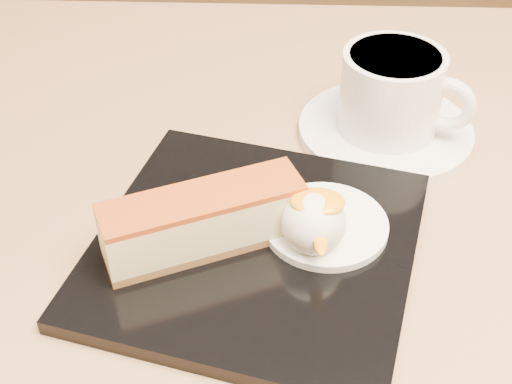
{
  "coord_description": "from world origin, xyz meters",
  "views": [
    {
      "loc": [
        -0.01,
        -0.37,
        1.08
      ],
      "look_at": [
        -0.03,
        0.01,
        0.76
      ],
      "focal_mm": 50.0,
      "sensor_mm": 36.0,
      "label": 1
    }
  ],
  "objects_px": {
    "cheesecake": "(203,221)",
    "ice_cream_scoop": "(314,223)",
    "coffee_cup": "(393,91)",
    "dessert_plate": "(255,247)",
    "saucer": "(385,131)",
    "table": "(286,377)"
  },
  "relations": [
    {
      "from": "coffee_cup",
      "to": "table",
      "type": "bearing_deg",
      "value": -97.56
    },
    {
      "from": "cheesecake",
      "to": "coffee_cup",
      "type": "xyz_separation_m",
      "value": [
        0.14,
        0.15,
        0.01
      ]
    },
    {
      "from": "coffee_cup",
      "to": "dessert_plate",
      "type": "bearing_deg",
      "value": -103.85
    },
    {
      "from": "cheesecake",
      "to": "saucer",
      "type": "height_order",
      "value": "cheesecake"
    },
    {
      "from": "cheesecake",
      "to": "saucer",
      "type": "distance_m",
      "value": 0.21
    },
    {
      "from": "coffee_cup",
      "to": "saucer",
      "type": "bearing_deg",
      "value": 180.0
    },
    {
      "from": "table",
      "to": "coffee_cup",
      "type": "xyz_separation_m",
      "value": [
        0.08,
        0.14,
        0.2
      ]
    },
    {
      "from": "dessert_plate",
      "to": "cheesecake",
      "type": "distance_m",
      "value": 0.05
    },
    {
      "from": "dessert_plate",
      "to": "ice_cream_scoop",
      "type": "xyz_separation_m",
      "value": [
        0.04,
        -0.01,
        0.03
      ]
    },
    {
      "from": "table",
      "to": "cheesecake",
      "type": "relative_size",
      "value": 5.64
    },
    {
      "from": "cheesecake",
      "to": "ice_cream_scoop",
      "type": "height_order",
      "value": "same"
    },
    {
      "from": "table",
      "to": "cheesecake",
      "type": "distance_m",
      "value": 0.2
    },
    {
      "from": "coffee_cup",
      "to": "ice_cream_scoop",
      "type": "bearing_deg",
      "value": -91.79
    },
    {
      "from": "table",
      "to": "coffee_cup",
      "type": "relative_size",
      "value": 7.27
    },
    {
      "from": "cheesecake",
      "to": "ice_cream_scoop",
      "type": "xyz_separation_m",
      "value": [
        0.08,
        0.0,
        0.0
      ]
    },
    {
      "from": "cheesecake",
      "to": "ice_cream_scoop",
      "type": "distance_m",
      "value": 0.08
    },
    {
      "from": "dessert_plate",
      "to": "cheesecake",
      "type": "xyz_separation_m",
      "value": [
        -0.04,
        -0.01,
        0.03
      ]
    },
    {
      "from": "saucer",
      "to": "ice_cream_scoop",
      "type": "bearing_deg",
      "value": -113.67
    },
    {
      "from": "dessert_plate",
      "to": "saucer",
      "type": "xyz_separation_m",
      "value": [
        0.11,
        0.15,
        -0.0
      ]
    },
    {
      "from": "dessert_plate",
      "to": "table",
      "type": "bearing_deg",
      "value": 12.6
    },
    {
      "from": "dessert_plate",
      "to": "saucer",
      "type": "bearing_deg",
      "value": 54.18
    },
    {
      "from": "cheesecake",
      "to": "ice_cream_scoop",
      "type": "relative_size",
      "value": 3.2
    }
  ]
}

